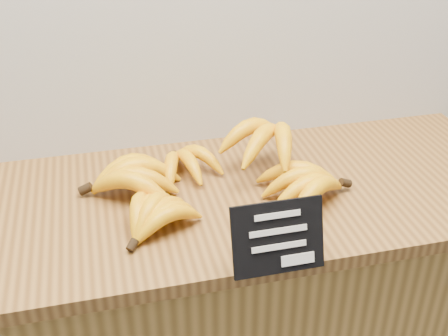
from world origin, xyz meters
TOP-DOWN VIEW (x-y plane):
  - counter_top at (-0.17, 2.75)m, footprint 1.40×0.54m
  - chalkboard_sign at (-0.13, 2.49)m, footprint 0.17×0.05m
  - banana_pile at (-0.18, 2.76)m, footprint 0.57×0.37m

SIDE VIEW (x-z plane):
  - counter_top at x=-0.17m, z-range 0.90..0.93m
  - banana_pile at x=-0.18m, z-range 0.91..1.04m
  - chalkboard_sign at x=-0.13m, z-range 0.93..1.06m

